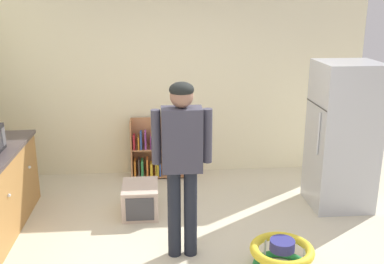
# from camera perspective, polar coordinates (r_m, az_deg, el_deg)

# --- Properties ---
(ground_plane) EXTENTS (12.00, 12.00, 0.00)m
(ground_plane) POSITION_cam_1_polar(r_m,az_deg,el_deg) (4.71, 0.62, -15.19)
(ground_plane) COLOR beige
(ground_plane) RESTS_ON ground
(back_wall) EXTENTS (5.20, 0.06, 2.70)m
(back_wall) POSITION_cam_1_polar(r_m,az_deg,el_deg) (6.43, -1.31, 6.46)
(back_wall) COLOR #F0E6BD
(back_wall) RESTS_ON ground
(refrigerator) EXTENTS (0.73, 0.68, 1.78)m
(refrigerator) POSITION_cam_1_polar(r_m,az_deg,el_deg) (5.71, 18.48, -0.49)
(refrigerator) COLOR #B7BABF
(refrigerator) RESTS_ON ground
(bookshelf) EXTENTS (0.80, 0.28, 0.85)m
(bookshelf) POSITION_cam_1_polar(r_m,az_deg,el_deg) (6.48, -4.62, -2.48)
(bookshelf) COLOR #B87C4E
(bookshelf) RESTS_ON ground
(standing_person) EXTENTS (0.57, 0.23, 1.76)m
(standing_person) POSITION_cam_1_polar(r_m,az_deg,el_deg) (4.26, -1.27, -2.77)
(standing_person) COLOR #1F232D
(standing_person) RESTS_ON ground
(baby_walker) EXTENTS (0.60, 0.60, 0.32)m
(baby_walker) POSITION_cam_1_polar(r_m,az_deg,el_deg) (4.47, 11.24, -15.07)
(baby_walker) COLOR #228941
(baby_walker) RESTS_ON ground
(pet_carrier) EXTENTS (0.42, 0.55, 0.36)m
(pet_carrier) POSITION_cam_1_polar(r_m,az_deg,el_deg) (5.47, -6.53, -8.44)
(pet_carrier) COLOR beige
(pet_carrier) RESTS_ON ground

